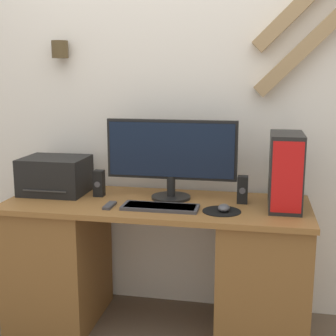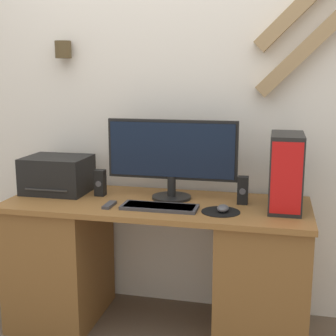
{
  "view_description": "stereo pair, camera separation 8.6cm",
  "coord_description": "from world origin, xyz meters",
  "px_view_note": "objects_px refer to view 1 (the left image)",
  "views": [
    {
      "loc": [
        0.56,
        -2.16,
        1.47
      ],
      "look_at": [
        0.07,
        0.32,
        0.97
      ],
      "focal_mm": 50.0,
      "sensor_mm": 36.0,
      "label": 1
    },
    {
      "loc": [
        0.64,
        -2.14,
        1.47
      ],
      "look_at": [
        0.07,
        0.32,
        0.97
      ],
      "focal_mm": 50.0,
      "sensor_mm": 36.0,
      "label": 2
    }
  ],
  "objects_px": {
    "keyboard": "(160,207)",
    "speaker_left": "(99,183)",
    "monitor": "(171,154)",
    "mouse": "(224,208)",
    "printer": "(55,175)",
    "computer_tower": "(286,171)",
    "remote_control": "(110,205)",
    "speaker_right": "(243,190)"
  },
  "relations": [
    {
      "from": "keyboard",
      "to": "speaker_left",
      "type": "relative_size",
      "value": 2.66
    },
    {
      "from": "printer",
      "to": "remote_control",
      "type": "bearing_deg",
      "value": -28.94
    },
    {
      "from": "keyboard",
      "to": "speaker_right",
      "type": "xyz_separation_m",
      "value": [
        0.42,
        0.2,
        0.07
      ]
    },
    {
      "from": "monitor",
      "to": "remote_control",
      "type": "xyz_separation_m",
      "value": [
        -0.29,
        -0.24,
        -0.25
      ]
    },
    {
      "from": "speaker_right",
      "to": "remote_control",
      "type": "distance_m",
      "value": 0.74
    },
    {
      "from": "speaker_left",
      "to": "remote_control",
      "type": "height_order",
      "value": "speaker_left"
    },
    {
      "from": "keyboard",
      "to": "remote_control",
      "type": "xyz_separation_m",
      "value": [
        -0.28,
        -0.02,
        -0.0
      ]
    },
    {
      "from": "monitor",
      "to": "speaker_right",
      "type": "relative_size",
      "value": 4.86
    },
    {
      "from": "computer_tower",
      "to": "printer",
      "type": "relative_size",
      "value": 1.07
    },
    {
      "from": "mouse",
      "to": "computer_tower",
      "type": "relative_size",
      "value": 0.23
    },
    {
      "from": "printer",
      "to": "speaker_left",
      "type": "bearing_deg",
      "value": -3.94
    },
    {
      "from": "mouse",
      "to": "printer",
      "type": "bearing_deg",
      "value": 168.94
    },
    {
      "from": "keyboard",
      "to": "remote_control",
      "type": "relative_size",
      "value": 3.08
    },
    {
      "from": "computer_tower",
      "to": "remote_control",
      "type": "distance_m",
      "value": 0.96
    },
    {
      "from": "computer_tower",
      "to": "speaker_right",
      "type": "relative_size",
      "value": 2.62
    },
    {
      "from": "printer",
      "to": "speaker_left",
      "type": "height_order",
      "value": "printer"
    },
    {
      "from": "keyboard",
      "to": "computer_tower",
      "type": "relative_size",
      "value": 1.01
    },
    {
      "from": "printer",
      "to": "speaker_right",
      "type": "height_order",
      "value": "printer"
    },
    {
      "from": "monitor",
      "to": "keyboard",
      "type": "distance_m",
      "value": 0.33
    },
    {
      "from": "mouse",
      "to": "printer",
      "type": "height_order",
      "value": "printer"
    },
    {
      "from": "speaker_left",
      "to": "monitor",
      "type": "bearing_deg",
      "value": 3.8
    },
    {
      "from": "keyboard",
      "to": "mouse",
      "type": "distance_m",
      "value": 0.34
    },
    {
      "from": "computer_tower",
      "to": "printer",
      "type": "distance_m",
      "value": 1.35
    },
    {
      "from": "keyboard",
      "to": "speaker_left",
      "type": "height_order",
      "value": "speaker_left"
    },
    {
      "from": "speaker_right",
      "to": "printer",
      "type": "bearing_deg",
      "value": 179.44
    },
    {
      "from": "computer_tower",
      "to": "speaker_left",
      "type": "height_order",
      "value": "computer_tower"
    },
    {
      "from": "monitor",
      "to": "computer_tower",
      "type": "bearing_deg",
      "value": -6.32
    },
    {
      "from": "monitor",
      "to": "mouse",
      "type": "height_order",
      "value": "monitor"
    },
    {
      "from": "mouse",
      "to": "printer",
      "type": "distance_m",
      "value": 1.05
    },
    {
      "from": "speaker_left",
      "to": "printer",
      "type": "bearing_deg",
      "value": 176.06
    },
    {
      "from": "monitor",
      "to": "mouse",
      "type": "relative_size",
      "value": 8.18
    },
    {
      "from": "mouse",
      "to": "speaker_left",
      "type": "relative_size",
      "value": 0.59
    },
    {
      "from": "monitor",
      "to": "computer_tower",
      "type": "relative_size",
      "value": 1.86
    },
    {
      "from": "printer",
      "to": "monitor",
      "type": "bearing_deg",
      "value": 0.71
    },
    {
      "from": "monitor",
      "to": "printer",
      "type": "height_order",
      "value": "monitor"
    },
    {
      "from": "monitor",
      "to": "speaker_right",
      "type": "distance_m",
      "value": 0.45
    },
    {
      "from": "remote_control",
      "to": "computer_tower",
      "type": "bearing_deg",
      "value": 10.28
    },
    {
      "from": "computer_tower",
      "to": "mouse",
      "type": "bearing_deg",
      "value": -155.82
    },
    {
      "from": "printer",
      "to": "speaker_right",
      "type": "bearing_deg",
      "value": -0.56
    },
    {
      "from": "keyboard",
      "to": "speaker_left",
      "type": "distance_m",
      "value": 0.46
    },
    {
      "from": "speaker_left",
      "to": "speaker_right",
      "type": "relative_size",
      "value": 1.0
    },
    {
      "from": "monitor",
      "to": "printer",
      "type": "relative_size",
      "value": 1.98
    }
  ]
}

